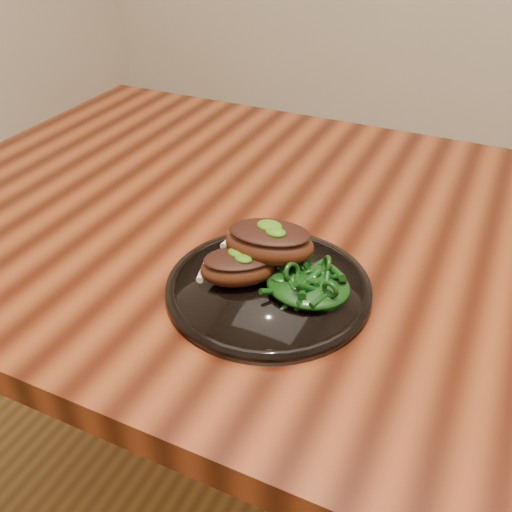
{
  "coord_description": "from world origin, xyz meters",
  "views": [
    {
      "loc": [
        0.05,
        -0.66,
        1.17
      ],
      "look_at": [
        -0.2,
        -0.14,
        0.78
      ],
      "focal_mm": 40.0,
      "sensor_mm": 36.0,
      "label": 1
    }
  ],
  "objects": [
    {
      "name": "plate",
      "position": [
        -0.17,
        -0.17,
        0.76
      ],
      "size": [
        0.24,
        0.24,
        0.01
      ],
      "color": "black",
      "rests_on": "desk"
    },
    {
      "name": "desk",
      "position": [
        0.0,
        0.0,
        0.67
      ],
      "size": [
        1.6,
        0.8,
        0.75
      ],
      "color": "black",
      "rests_on": "ground"
    },
    {
      "name": "herb_smear",
      "position": [
        -0.2,
        -0.12,
        0.77
      ],
      "size": [
        0.08,
        0.05,
        0.0
      ],
      "primitive_type": "ellipsoid",
      "color": "#1F4E08",
      "rests_on": "plate"
    },
    {
      "name": "greens_heap",
      "position": [
        -0.12,
        -0.16,
        0.78
      ],
      "size": [
        0.1,
        0.09,
        0.04
      ],
      "color": "black",
      "rests_on": "plate"
    },
    {
      "name": "lamb_chop_front",
      "position": [
        -0.2,
        -0.18,
        0.78
      ],
      "size": [
        0.11,
        0.1,
        0.04
      ],
      "color": "#401B0C",
      "rests_on": "plate"
    },
    {
      "name": "lamb_chop_back",
      "position": [
        -0.18,
        -0.14,
        0.81
      ],
      "size": [
        0.12,
        0.09,
        0.05
      ],
      "color": "#401B0C",
      "rests_on": "plate"
    }
  ]
}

